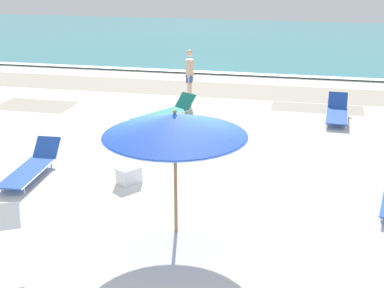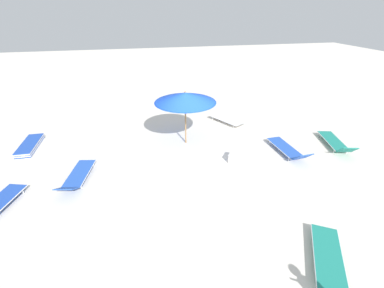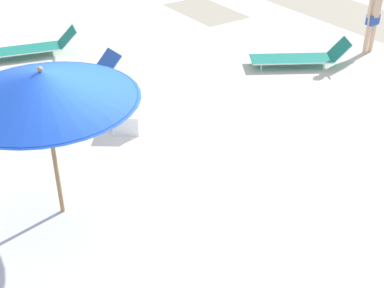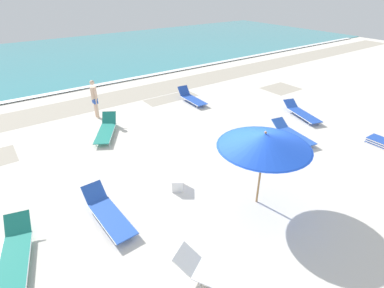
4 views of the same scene
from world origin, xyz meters
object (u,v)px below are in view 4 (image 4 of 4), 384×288
at_px(sun_lounger_near_water_left, 192,98).
at_px(sun_lounger_mid_beach_pair_a, 106,130).
at_px(sun_lounger_beside_umbrella, 301,113).
at_px(sun_lounger_near_water_right, 226,278).
at_px(cooler_box, 178,183).
at_px(beach_umbrella, 265,140).
at_px(sun_lounger_mid_beach_solo, 293,133).
at_px(beachgoer_wading_adult, 94,97).
at_px(sun_lounger_under_umbrella, 108,213).
at_px(sun_lounger_mid_beach_pair_b, 15,255).

bearing_deg(sun_lounger_near_water_left, sun_lounger_mid_beach_pair_a, -165.98).
relative_size(sun_lounger_beside_umbrella, sun_lounger_near_water_right, 1.04).
bearing_deg(cooler_box, sun_lounger_near_water_left, 176.95).
xyz_separation_m(beach_umbrella, sun_lounger_mid_beach_solo, (4.07, 1.94, -1.80)).
distance_m(sun_lounger_near_water_right, beachgoer_wading_adult, 10.13).
relative_size(sun_lounger_near_water_right, sun_lounger_mid_beach_pair_a, 1.03).
xyz_separation_m(beach_umbrella, sun_lounger_near_water_left, (3.12, 7.59, -1.79)).
xyz_separation_m(sun_lounger_mid_beach_pair_a, beachgoer_wading_adult, (0.33, 1.94, 0.78)).
xyz_separation_m(beach_umbrella, sun_lounger_near_water_right, (-2.52, -1.51, -1.80)).
bearing_deg(beachgoer_wading_adult, sun_lounger_mid_beach_solo, -140.30).
height_order(sun_lounger_under_umbrella, sun_lounger_mid_beach_solo, sun_lounger_under_umbrella).
bearing_deg(sun_lounger_beside_umbrella, beachgoer_wading_adult, 162.55).
bearing_deg(sun_lounger_near_water_right, sun_lounger_mid_beach_pair_b, 107.71).
bearing_deg(sun_lounger_under_umbrella, sun_lounger_mid_beach_solo, -1.84).
height_order(sun_lounger_beside_umbrella, sun_lounger_mid_beach_solo, sun_lounger_mid_beach_solo).
relative_size(sun_lounger_mid_beach_pair_a, cooler_box, 3.59).
relative_size(beach_umbrella, sun_lounger_near_water_left, 1.20).
xyz_separation_m(sun_lounger_beside_umbrella, sun_lounger_mid_beach_solo, (-2.10, -1.13, 0.00)).
relative_size(sun_lounger_under_umbrella, sun_lounger_beside_umbrella, 0.94).
distance_m(sun_lounger_near_water_right, sun_lounger_mid_beach_pair_b, 4.74).
relative_size(beach_umbrella, sun_lounger_beside_umbrella, 1.05).
height_order(sun_lounger_near_water_left, sun_lounger_mid_beach_pair_b, sun_lounger_near_water_left).
relative_size(sun_lounger_near_water_left, sun_lounger_mid_beach_pair_b, 0.89).
relative_size(sun_lounger_near_water_right, beachgoer_wading_adult, 1.29).
relative_size(beach_umbrella, sun_lounger_near_water_right, 1.09).
relative_size(sun_lounger_beside_umbrella, beachgoer_wading_adult, 1.34).
xyz_separation_m(sun_lounger_near_water_left, beachgoer_wading_adult, (-4.71, 0.95, 0.78)).
height_order(sun_lounger_mid_beach_solo, sun_lounger_mid_beach_pair_a, sun_lounger_mid_beach_pair_a).
xyz_separation_m(sun_lounger_near_water_left, sun_lounger_mid_beach_pair_a, (-5.04, -0.98, -0.00)).
distance_m(sun_lounger_near_water_right, sun_lounger_mid_beach_solo, 7.43).
bearing_deg(beach_umbrella, sun_lounger_near_water_right, -149.00).
xyz_separation_m(sun_lounger_under_umbrella, sun_lounger_near_water_left, (6.88, 5.78, 0.01)).
bearing_deg(beach_umbrella, sun_lounger_under_umbrella, 154.27).
xyz_separation_m(sun_lounger_mid_beach_pair_b, beachgoer_wading_adult, (4.40, 6.83, 0.79)).
bearing_deg(sun_lounger_under_umbrella, sun_lounger_mid_beach_pair_a, 66.25).
bearing_deg(sun_lounger_mid_beach_pair_a, sun_lounger_mid_beach_solo, -6.65).
bearing_deg(sun_lounger_near_water_left, cooler_box, -125.96).
distance_m(sun_lounger_mid_beach_solo, beachgoer_wading_adult, 8.73).
xyz_separation_m(sun_lounger_under_umbrella, sun_lounger_mid_beach_pair_a, (1.84, 4.80, 0.00)).
relative_size(sun_lounger_near_water_left, sun_lounger_near_water_right, 0.91).
relative_size(beach_umbrella, cooler_box, 4.04).
distance_m(sun_lounger_near_water_right, cooler_box, 3.54).
bearing_deg(sun_lounger_under_umbrella, beachgoer_wading_adult, 69.39).
xyz_separation_m(sun_lounger_near_water_right, cooler_box, (1.02, 3.39, -0.02)).
relative_size(sun_lounger_near_water_right, cooler_box, 3.71).
bearing_deg(cooler_box, sun_lounger_near_water_right, 19.13).
bearing_deg(sun_lounger_mid_beach_pair_a, sun_lounger_beside_umbrella, 7.68).
bearing_deg(sun_lounger_near_water_right, sun_lounger_under_umbrella, 81.10).
bearing_deg(beach_umbrella, cooler_box, 128.63).
xyz_separation_m(sun_lounger_beside_umbrella, sun_lounger_mid_beach_pair_b, (-12.15, -1.35, 0.01)).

